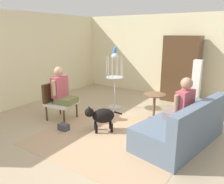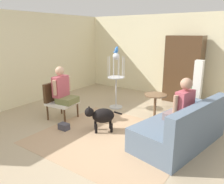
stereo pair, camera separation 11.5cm
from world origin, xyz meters
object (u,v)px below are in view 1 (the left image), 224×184
at_px(potted_plant, 188,98).
at_px(dog, 101,116).
at_px(parrot, 115,50).
at_px(handbag, 64,127).
at_px(person_on_armchair, 62,89).
at_px(round_end_table, 154,103).
at_px(column_lamp, 195,91).
at_px(person_on_couch, 182,104).
at_px(armoire_cabinet, 181,69).
at_px(couch, 183,127).
at_px(bird_cage_stand, 115,78).
at_px(armchair, 57,99).

bearing_deg(potted_plant, dog, -121.83).
distance_m(parrot, handbag, 2.39).
distance_m(person_on_armchair, round_end_table, 2.19).
relative_size(round_end_table, column_lamp, 0.45).
relative_size(parrot, column_lamp, 0.12).
distance_m(parrot, potted_plant, 2.22).
relative_size(dog, parrot, 3.61).
bearing_deg(person_on_couch, column_lamp, 93.65).
xyz_separation_m(column_lamp, handbag, (-2.15, -2.19, -0.64)).
distance_m(parrot, column_lamp, 2.23).
height_order(potted_plant, handbag, potted_plant).
bearing_deg(armoire_cabinet, couch, -71.84).
bearing_deg(couch, parrot, 155.13).
relative_size(person_on_couch, parrot, 4.80).
height_order(bird_cage_stand, parrot, parrot).
xyz_separation_m(person_on_armchair, parrot, (0.58, 1.40, 0.84)).
xyz_separation_m(armchair, column_lamp, (2.76, 1.76, 0.21)).
height_order(person_on_couch, column_lamp, column_lamp).
distance_m(round_end_table, parrot, 1.72).
height_order(parrot, potted_plant, parrot).
relative_size(person_on_armchair, round_end_table, 1.33).
xyz_separation_m(dog, armoire_cabinet, (0.70, 3.08, 0.62)).
xyz_separation_m(couch, parrot, (-2.15, 1.00, 1.28)).
bearing_deg(parrot, person_on_couch, -25.76).
bearing_deg(couch, dog, -164.53).
height_order(person_on_armchair, column_lamp, column_lamp).
xyz_separation_m(armchair, potted_plant, (2.56, 1.98, -0.06)).
height_order(couch, bird_cage_stand, bird_cage_stand).
bearing_deg(person_on_armchair, handbag, -44.45).
bearing_deg(person_on_couch, potted_plant, 100.60).
xyz_separation_m(person_on_couch, dog, (-1.53, -0.41, -0.43)).
relative_size(potted_plant, armoire_cabinet, 0.39).
xyz_separation_m(armchair, parrot, (0.74, 1.42, 1.09)).
height_order(column_lamp, armoire_cabinet, armoire_cabinet).
relative_size(armchair, person_on_armchair, 1.02).
distance_m(dog, bird_cage_stand, 1.63).
xyz_separation_m(person_on_couch, parrot, (-2.11, 1.02, 0.80)).
height_order(armchair, person_on_armchair, person_on_armchair).
xyz_separation_m(person_on_armchair, handbag, (0.45, -0.44, -0.68)).
relative_size(armchair, bird_cage_stand, 0.58).
height_order(armchair, armoire_cabinet, armoire_cabinet).
bearing_deg(handbag, person_on_couch, 20.17).
bearing_deg(bird_cage_stand, armoire_cabinet, 51.91).
height_order(person_on_couch, round_end_table, person_on_couch).
bearing_deg(person_on_couch, couch, 26.87).
height_order(armchair, bird_cage_stand, bird_cage_stand).
height_order(armchair, potted_plant, armchair).
relative_size(armoire_cabinet, handbag, 8.79).
xyz_separation_m(round_end_table, column_lamp, (0.77, 0.59, 0.27)).
bearing_deg(dog, potted_plant, 58.17).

